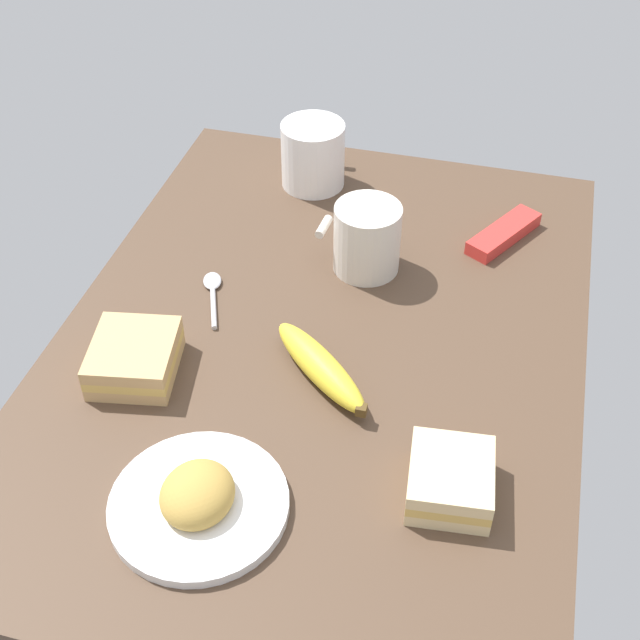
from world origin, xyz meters
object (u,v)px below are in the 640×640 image
(sandwich_side, at_px, (450,480))
(snack_bar, at_px, (504,234))
(plate_of_food, at_px, (198,500))
(sandwich_main, at_px, (134,358))
(banana, at_px, (320,367))
(spoon, at_px, (213,290))
(coffee_mug_black, at_px, (367,238))
(coffee_mug_milky, at_px, (313,154))

(sandwich_side, bearing_deg, snack_bar, 178.72)
(plate_of_food, bearing_deg, sandwich_main, -139.41)
(banana, distance_m, spoon, 0.21)
(plate_of_food, height_order, snack_bar, plate_of_food)
(banana, xyz_separation_m, spoon, (-0.12, -0.18, -0.01))
(sandwich_main, relative_size, snack_bar, 0.93)
(plate_of_food, bearing_deg, spoon, -162.23)
(coffee_mug_black, distance_m, sandwich_side, 0.38)
(coffee_mug_milky, xyz_separation_m, spoon, (0.29, -0.06, -0.05))
(banana, bearing_deg, plate_of_food, -19.02)
(sandwich_side, distance_m, spoon, 0.42)
(snack_bar, bearing_deg, coffee_mug_black, -27.79)
(coffee_mug_black, distance_m, spoon, 0.21)
(plate_of_food, height_order, banana, plate_of_food)
(plate_of_food, relative_size, coffee_mug_black, 1.64)
(coffee_mug_milky, bearing_deg, sandwich_side, 28.53)
(plate_of_food, bearing_deg, snack_bar, 154.92)
(plate_of_food, xyz_separation_m, snack_bar, (-0.54, 0.25, -0.00))
(coffee_mug_black, xyz_separation_m, sandwich_side, (0.35, 0.16, -0.03))
(banana, bearing_deg, sandwich_side, 53.29)
(banana, bearing_deg, coffee_mug_black, 178.49)
(sandwich_main, height_order, spoon, sandwich_main)
(plate_of_food, height_order, sandwich_side, plate_of_food)
(coffee_mug_black, distance_m, coffee_mug_milky, 0.22)
(coffee_mug_milky, distance_m, sandwich_main, 0.46)
(coffee_mug_black, bearing_deg, sandwich_main, -39.81)
(plate_of_food, bearing_deg, coffee_mug_black, 169.68)
(sandwich_main, bearing_deg, banana, 101.73)
(coffee_mug_black, relative_size, coffee_mug_milky, 0.94)
(plate_of_food, height_order, spoon, plate_of_food)
(banana, height_order, snack_bar, banana)
(coffee_mug_milky, bearing_deg, snack_bar, 76.44)
(sandwich_main, bearing_deg, spoon, 166.78)
(coffee_mug_black, height_order, snack_bar, coffee_mug_black)
(coffee_mug_black, height_order, sandwich_main, coffee_mug_black)
(spoon, bearing_deg, coffee_mug_black, 119.70)
(banana, relative_size, snack_bar, 1.18)
(sandwich_main, distance_m, sandwich_side, 0.39)
(sandwich_side, distance_m, banana, 0.21)
(spoon, height_order, snack_bar, snack_bar)
(sandwich_main, bearing_deg, sandwich_side, 77.90)
(coffee_mug_milky, bearing_deg, banana, 16.27)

